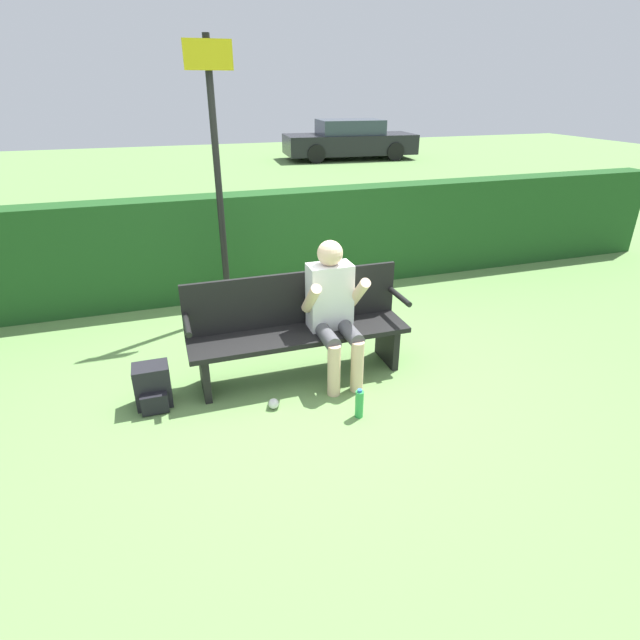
{
  "coord_description": "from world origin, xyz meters",
  "views": [
    {
      "loc": [
        -1.05,
        -3.76,
        2.4
      ],
      "look_at": [
        0.15,
        -0.1,
        0.58
      ],
      "focal_mm": 28.0,
      "sensor_mm": 36.0,
      "label": 1
    }
  ],
  "objects_px": {
    "park_bench": "(298,326)",
    "person_seated": "(333,306)",
    "parked_car": "(350,140)",
    "water_bottle": "(359,404)",
    "backpack": "(153,387)",
    "signpost": "(217,169)"
  },
  "relations": [
    {
      "from": "signpost",
      "to": "parked_car",
      "type": "bearing_deg",
      "value": 62.99
    },
    {
      "from": "park_bench",
      "to": "water_bottle",
      "type": "height_order",
      "value": "park_bench"
    },
    {
      "from": "park_bench",
      "to": "person_seated",
      "type": "relative_size",
      "value": 1.58
    },
    {
      "from": "park_bench",
      "to": "backpack",
      "type": "distance_m",
      "value": 1.31
    },
    {
      "from": "person_seated",
      "to": "signpost",
      "type": "distance_m",
      "value": 1.98
    },
    {
      "from": "signpost",
      "to": "parked_car",
      "type": "distance_m",
      "value": 13.59
    },
    {
      "from": "person_seated",
      "to": "signpost",
      "type": "relative_size",
      "value": 0.43
    },
    {
      "from": "water_bottle",
      "to": "parked_car",
      "type": "relative_size",
      "value": 0.05
    },
    {
      "from": "person_seated",
      "to": "water_bottle",
      "type": "relative_size",
      "value": 4.85
    },
    {
      "from": "parked_car",
      "to": "backpack",
      "type": "bearing_deg",
      "value": -112.51
    },
    {
      "from": "backpack",
      "to": "signpost",
      "type": "bearing_deg",
      "value": 61.79
    },
    {
      "from": "park_bench",
      "to": "backpack",
      "type": "xyz_separation_m",
      "value": [
        -1.27,
        -0.14,
        -0.3
      ]
    },
    {
      "from": "park_bench",
      "to": "signpost",
      "type": "relative_size",
      "value": 0.68
    },
    {
      "from": "park_bench",
      "to": "person_seated",
      "type": "distance_m",
      "value": 0.37
    },
    {
      "from": "backpack",
      "to": "signpost",
      "type": "distance_m",
      "value": 2.33
    },
    {
      "from": "water_bottle",
      "to": "signpost",
      "type": "height_order",
      "value": "signpost"
    },
    {
      "from": "signpost",
      "to": "water_bottle",
      "type": "bearing_deg",
      "value": -73.46
    },
    {
      "from": "park_bench",
      "to": "water_bottle",
      "type": "relative_size",
      "value": 7.67
    },
    {
      "from": "park_bench",
      "to": "parked_car",
      "type": "height_order",
      "value": "parked_car"
    },
    {
      "from": "person_seated",
      "to": "parked_car",
      "type": "bearing_deg",
      "value": 68.22
    },
    {
      "from": "person_seated",
      "to": "signpost",
      "type": "bearing_deg",
      "value": 113.74
    },
    {
      "from": "water_bottle",
      "to": "person_seated",
      "type": "bearing_deg",
      "value": 88.28
    }
  ]
}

